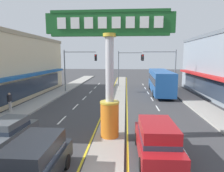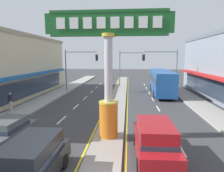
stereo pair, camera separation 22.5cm
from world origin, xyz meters
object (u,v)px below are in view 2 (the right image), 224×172
traffic_light_right_side (164,64)px  pedestrian_near_kerb (10,100)px  traffic_light_left_side (77,63)px  sedan_far_right_lane (7,132)px  district_sign (108,72)px  suv_near_right_lane (155,140)px  suv_near_left_lane (31,163)px  traffic_light_median_far (128,63)px  bus_mid_left_lane (161,80)px

traffic_light_right_side → pedestrian_near_kerb: traffic_light_right_side is taller
traffic_light_left_side → sedan_far_right_lane: bearing=-89.1°
district_sign → suv_near_right_lane: bearing=-41.2°
traffic_light_right_side → pedestrian_near_kerb: size_ratio=3.59×
sedan_far_right_lane → suv_near_left_lane: bearing=-46.9°
district_sign → traffic_light_median_far: district_sign is taller
traffic_light_median_far → pedestrian_near_kerb: 20.25m
traffic_light_left_side → suv_near_right_lane: 20.71m
suv_near_left_lane → pedestrian_near_kerb: pedestrian_near_kerb is taller
district_sign → sedan_far_right_lane: (-5.90, -1.43, -3.46)m
traffic_light_median_far → sedan_far_right_lane: 24.63m
traffic_light_right_side → bus_mid_left_lane: 2.40m
traffic_light_median_far → pedestrian_near_kerb: bearing=-123.0°
suv_near_right_lane → pedestrian_near_kerb: (-12.31, 7.39, 0.18)m
traffic_light_left_side → suv_near_right_lane: (8.78, -18.46, -3.26)m
district_sign → traffic_light_right_side: bearing=69.3°
traffic_light_right_side → suv_near_right_lane: 19.24m
sedan_far_right_lane → suv_near_right_lane: bearing=-5.7°
traffic_light_median_far → suv_near_left_lane: 27.31m
traffic_light_left_side → bus_mid_left_lane: size_ratio=0.55×
sedan_far_right_lane → pedestrian_near_kerb: size_ratio=2.53×
traffic_light_left_side → bus_mid_left_lane: (12.08, 0.08, -2.38)m
bus_mid_left_lane → suv_near_right_lane: bearing=-100.1°
district_sign → traffic_light_left_side: bearing=110.9°
suv_near_right_lane → suv_near_left_lane: same height
traffic_light_median_far → bus_mid_left_lane: 7.71m
traffic_light_left_side → pedestrian_near_kerb: (-3.53, -11.07, -3.08)m
traffic_light_left_side → traffic_light_median_far: 9.33m
traffic_light_left_side → pedestrian_near_kerb: bearing=-107.7°
bus_mid_left_lane → traffic_light_right_side: bearing=15.9°
traffic_light_right_side → bus_mid_left_lane: traffic_light_right_side is taller
suv_near_right_lane → bus_mid_left_lane: 18.85m
traffic_light_left_side → traffic_light_median_far: bearing=37.8°
traffic_light_right_side → pedestrian_near_kerb: (-15.90, -11.23, -3.08)m
district_sign → suv_near_right_lane: district_sign is taller
traffic_light_left_side → traffic_light_right_side: size_ratio=1.00×
suv_near_right_lane → bus_mid_left_lane: size_ratio=0.41×
suv_near_right_lane → sedan_far_right_lane: suv_near_right_lane is taller
traffic_light_median_far → suv_near_left_lane: (-3.79, -26.86, -3.21)m
bus_mid_left_lane → sedan_far_right_lane: bearing=-123.7°
traffic_light_right_side → suv_near_right_lane: size_ratio=1.34×
traffic_light_left_side → sedan_far_right_lane: traffic_light_left_side is taller
traffic_light_left_side → sedan_far_right_lane: size_ratio=1.42×
district_sign → sedan_far_right_lane: 6.98m
suv_near_right_lane → bus_mid_left_lane: bearing=79.9°
traffic_light_median_far → suv_near_right_lane: traffic_light_median_far is taller
suv_near_right_lane → pedestrian_near_kerb: 14.36m
traffic_light_median_far → sedan_far_right_lane: (-7.09, -23.34, -3.41)m
district_sign → suv_near_right_lane: 4.75m
suv_near_left_lane → sedan_far_right_lane: bearing=133.1°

